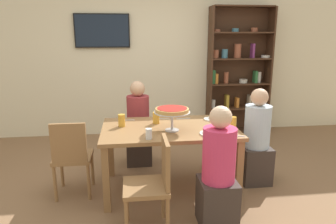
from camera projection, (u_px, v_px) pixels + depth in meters
name	position (u px, v px, depth m)	size (l,w,h in m)	color
ground_plane	(169.00, 187.00, 3.63)	(12.00, 12.00, 0.00)	#846042
rear_partition	(153.00, 55.00, 5.40)	(8.00, 0.12, 2.80)	beige
dining_table	(169.00, 135.00, 3.47)	(1.49, 0.95, 0.74)	olive
bookshelf	(238.00, 71.00, 5.48)	(1.10, 0.30, 2.21)	#422819
television	(102.00, 31.00, 5.11)	(0.90, 0.05, 0.55)	black
diner_far_left	(138.00, 129.00, 4.21)	(0.34, 0.34, 1.15)	#382D28
diner_head_east	(256.00, 143.00, 3.66)	(0.34, 0.34, 1.15)	#382D28
diner_near_right	(218.00, 176.00, 2.81)	(0.34, 0.34, 1.15)	#382D28
chair_near_left	(153.00, 181.00, 2.74)	(0.40, 0.40, 0.87)	olive
chair_head_west	(72.00, 155.00, 3.33)	(0.40, 0.40, 0.87)	olive
deep_dish_pizza_stand	(172.00, 111.00, 3.27)	(0.39, 0.39, 0.25)	silver
salad_plate_near_diner	(212.00, 118.00, 3.74)	(0.20, 0.20, 0.06)	white
salad_plate_far_diner	(211.00, 132.00, 3.21)	(0.25, 0.25, 0.07)	white
beer_glass_amber_tall	(233.00, 123.00, 3.34)	(0.08, 0.08, 0.14)	gold
beer_glass_amber_short	(156.00, 118.00, 3.57)	(0.08, 0.08, 0.13)	gold
beer_glass_amber_spare	(122.00, 120.00, 3.46)	(0.08, 0.08, 0.14)	gold
water_glass_clear_near	(149.00, 134.00, 3.05)	(0.06, 0.06, 0.11)	white
cutlery_fork_near	(183.00, 119.00, 3.79)	(0.18, 0.02, 0.01)	silver
cutlery_knife_near	(236.00, 136.00, 3.14)	(0.18, 0.02, 0.01)	silver
cutlery_fork_far	(163.00, 119.00, 3.78)	(0.18, 0.02, 0.01)	silver
cutlery_knife_far	(127.00, 120.00, 3.72)	(0.18, 0.02, 0.01)	silver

